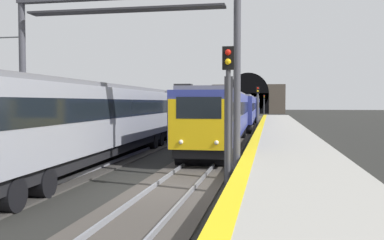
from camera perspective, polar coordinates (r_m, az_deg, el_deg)
The scene contains 12 objects.
ground_plane at distance 14.66m, azimuth -2.72°, elevation -9.71°, with size 320.00×320.00×0.00m, color black.
platform_right at distance 14.22m, azimuth 14.06°, elevation -8.12°, with size 112.00×3.93×0.99m, color #9E9B93.
platform_right_edge_strip at distance 14.13m, azimuth 7.07°, elevation -6.07°, with size 112.00×0.50×0.01m, color yellow.
track_main_line at distance 14.65m, azimuth -2.72°, elevation -9.55°, with size 160.00×3.09×0.21m.
track_adjacent_line at distance 16.54m, azimuth -20.29°, elevation -8.31°, with size 160.00×2.89×0.21m.
train_main_approaching at distance 49.77m, azimuth 6.72°, elevation 1.39°, with size 62.56×3.26×3.83m.
train_adjacent_platform at distance 31.20m, azimuth -5.04°, elevation 0.97°, with size 41.69×3.29×4.84m.
railway_signal_near at distance 13.92m, azimuth 4.90°, elevation 1.59°, with size 0.39×0.38×4.89m.
railway_signal_mid at distance 46.46m, azimuth 8.83°, elevation 2.07°, with size 0.39×0.38×4.76m.
railway_signal_far at distance 93.24m, azimuth 9.67°, elevation 2.20°, with size 0.39×0.38×4.67m.
overhead_signal_gantry at distance 17.63m, azimuth -9.08°, elevation 11.12°, with size 0.70×9.37×7.58m.
tunnel_portal at distance 114.29m, azimuth 7.59°, elevation 2.84°, with size 2.45×19.36×10.86m.
Camera 1 is at (-13.95, -3.28, 3.08)m, focal length 39.63 mm.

